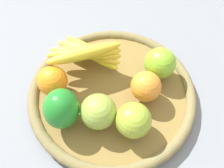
{
  "coord_description": "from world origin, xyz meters",
  "views": [
    {
      "loc": [
        0.07,
        0.31,
        0.53
      ],
      "look_at": [
        0.0,
        0.0,
        0.06
      ],
      "focal_mm": 38.48,
      "sensor_mm": 36.0,
      "label": 1
    }
  ],
  "objects_px": {
    "orange_1": "(53,81)",
    "orange_0": "(146,86)",
    "apple_1": "(98,112)",
    "apple_2": "(160,63)",
    "banana_bunch": "(87,53)",
    "bell_pepper": "(62,109)",
    "apple_0": "(133,120)"
  },
  "relations": [
    {
      "from": "apple_0",
      "to": "apple_2",
      "type": "relative_size",
      "value": 0.99
    },
    {
      "from": "orange_1",
      "to": "bell_pepper",
      "type": "relative_size",
      "value": 0.75
    },
    {
      "from": "apple_0",
      "to": "orange_1",
      "type": "bearing_deg",
      "value": -42.07
    },
    {
      "from": "apple_0",
      "to": "orange_1",
      "type": "distance_m",
      "value": 0.21
    },
    {
      "from": "apple_0",
      "to": "apple_1",
      "type": "bearing_deg",
      "value": -28.16
    },
    {
      "from": "apple_2",
      "to": "orange_0",
      "type": "bearing_deg",
      "value": 45.92
    },
    {
      "from": "orange_0",
      "to": "apple_2",
      "type": "height_order",
      "value": "apple_2"
    },
    {
      "from": "orange_0",
      "to": "bell_pepper",
      "type": "height_order",
      "value": "bell_pepper"
    },
    {
      "from": "orange_0",
      "to": "apple_1",
      "type": "bearing_deg",
      "value": 18.72
    },
    {
      "from": "orange_1",
      "to": "bell_pepper",
      "type": "distance_m",
      "value": 0.09
    },
    {
      "from": "apple_2",
      "to": "orange_1",
      "type": "bearing_deg",
      "value": -2.07
    },
    {
      "from": "orange_0",
      "to": "orange_1",
      "type": "distance_m",
      "value": 0.22
    },
    {
      "from": "apple_1",
      "to": "bell_pepper",
      "type": "relative_size",
      "value": 0.82
    },
    {
      "from": "apple_1",
      "to": "apple_2",
      "type": "height_order",
      "value": "same"
    },
    {
      "from": "apple_1",
      "to": "bell_pepper",
      "type": "height_order",
      "value": "bell_pepper"
    },
    {
      "from": "apple_0",
      "to": "bell_pepper",
      "type": "distance_m",
      "value": 0.15
    },
    {
      "from": "banana_bunch",
      "to": "bell_pepper",
      "type": "xyz_separation_m",
      "value": [
        0.08,
        0.15,
        0.0
      ]
    },
    {
      "from": "apple_0",
      "to": "apple_2",
      "type": "height_order",
      "value": "same"
    },
    {
      "from": "orange_0",
      "to": "apple_0",
      "type": "xyz_separation_m",
      "value": [
        0.05,
        0.08,
        0.0
      ]
    },
    {
      "from": "bell_pepper",
      "to": "apple_2",
      "type": "bearing_deg",
      "value": 128.13
    },
    {
      "from": "apple_0",
      "to": "orange_1",
      "type": "relative_size",
      "value": 1.08
    },
    {
      "from": "apple_1",
      "to": "apple_0",
      "type": "distance_m",
      "value": 0.08
    },
    {
      "from": "orange_0",
      "to": "apple_2",
      "type": "bearing_deg",
      "value": -134.08
    },
    {
      "from": "orange_1",
      "to": "banana_bunch",
      "type": "bearing_deg",
      "value": -146.53
    },
    {
      "from": "orange_0",
      "to": "orange_1",
      "type": "xyz_separation_m",
      "value": [
        0.21,
        -0.06,
        -0.0
      ]
    },
    {
      "from": "orange_0",
      "to": "bell_pepper",
      "type": "relative_size",
      "value": 0.75
    },
    {
      "from": "bell_pepper",
      "to": "apple_2",
      "type": "relative_size",
      "value": 1.22
    },
    {
      "from": "banana_bunch",
      "to": "apple_0",
      "type": "bearing_deg",
      "value": 107.57
    },
    {
      "from": "apple_1",
      "to": "apple_2",
      "type": "bearing_deg",
      "value": -151.09
    },
    {
      "from": "orange_1",
      "to": "bell_pepper",
      "type": "bearing_deg",
      "value": 99.08
    },
    {
      "from": "orange_1",
      "to": "orange_0",
      "type": "bearing_deg",
      "value": 162.83
    },
    {
      "from": "apple_2",
      "to": "bell_pepper",
      "type": "bearing_deg",
      "value": 16.89
    }
  ]
}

